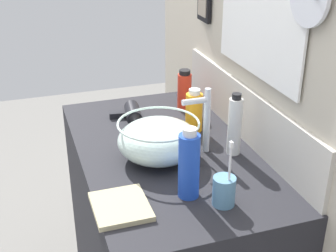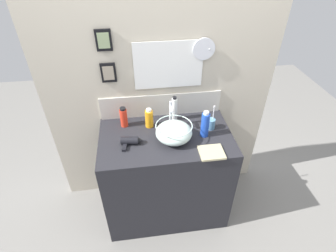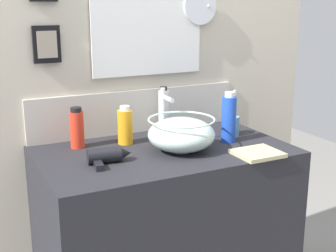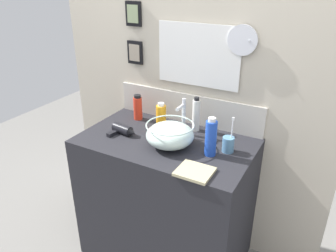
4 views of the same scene
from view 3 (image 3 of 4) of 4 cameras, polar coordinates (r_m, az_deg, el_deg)
The scene contains 11 objects.
vanity_counter at distance 2.17m, azimuth -0.41°, elevation -14.26°, with size 1.06×0.62×0.90m, color #232328.
back_panel at distance 2.22m, azimuth -4.31°, elevation 7.24°, with size 1.94×0.10×2.42m.
glass_bowl_sink at distance 1.95m, azimuth 1.64°, elevation -0.97°, with size 0.28×0.28×0.14m.
faucet at distance 2.08m, azimuth -0.50°, elevation 1.82°, with size 0.02×0.10×0.24m.
hair_drier at distance 1.83m, azimuth -7.38°, elevation -3.62°, with size 0.18×0.13×0.06m.
toothbrush_cup at distance 2.20m, azimuth 7.83°, elevation 0.07°, with size 0.07×0.07×0.21m.
lotion_bottle at distance 2.19m, azimuth -0.53°, elevation 1.77°, with size 0.05×0.05×0.23m.
soap_dispenser at distance 2.05m, azimuth -5.24°, elevation -0.00°, with size 0.07×0.07×0.17m.
spray_bottle at distance 2.02m, azimuth -11.04°, elevation -0.29°, with size 0.06×0.06×0.18m.
shampoo_bottle at distance 2.08m, azimuth 7.42°, elevation 0.91°, with size 0.06×0.06×0.23m.
hand_towel at distance 1.94m, azimuth 10.86°, elevation -3.29°, with size 0.18×0.16×0.02m, color tan.
Camera 3 is at (-0.83, -1.70, 1.51)m, focal length 50.00 mm.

